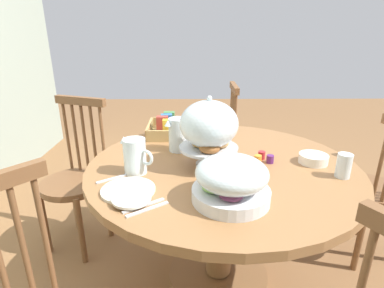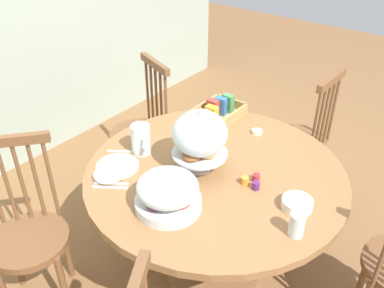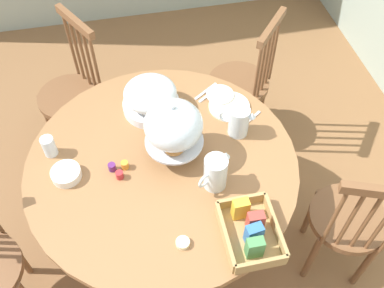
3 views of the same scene
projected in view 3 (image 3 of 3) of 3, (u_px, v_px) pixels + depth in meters
ground_plane at (184, 250)px, 2.62m from camera, size 10.00×10.00×0.00m
dining_table at (164, 183)px, 2.26m from camera, size 1.32×1.32×0.74m
windsor_chair_facing_door at (348, 222)px, 2.23m from camera, size 0.43×0.43×0.97m
windsor_chair_far_side at (242, 84)px, 2.86m from camera, size 0.47×0.47×0.97m
windsor_chair_host_seat at (73, 95)px, 2.79m from camera, size 0.45×0.45×0.97m
pastry_stand_with_dome at (173, 127)px, 1.99m from camera, size 0.28×0.28×0.34m
fruit_platter_covered at (151, 97)px, 2.26m from camera, size 0.30×0.30×0.18m
orange_juice_pitcher at (238, 122)px, 2.17m from camera, size 0.12×0.17×0.17m
milk_pitcher at (215, 174)px, 1.97m from camera, size 0.12×0.17×0.18m
cereal_basket at (250, 231)px, 1.84m from camera, size 0.32×0.24×0.12m
china_plate_large at (229, 106)px, 2.33m from camera, size 0.22×0.22×0.01m
china_plate_small at (220, 95)px, 2.37m from camera, size 0.15×0.15×0.01m
cereal_bowl at (66, 174)px, 2.04m from camera, size 0.14×0.14×0.04m
drinking_glass at (49, 146)px, 2.10m from camera, size 0.06×0.06×0.11m
butter_dish at (183, 243)px, 1.83m from camera, size 0.06×0.06×0.02m
jam_jar_strawberry at (120, 175)px, 2.04m from camera, size 0.04×0.04×0.04m
jam_jar_apricot at (125, 165)px, 2.07m from camera, size 0.04×0.04×0.04m
jam_jar_grape at (112, 167)px, 2.07m from camera, size 0.04×0.04×0.04m
table_knife at (210, 94)px, 2.39m from camera, size 0.11×0.15×0.01m
dinner_fork at (206, 91)px, 2.41m from camera, size 0.11×0.15×0.01m
soup_spoon at (250, 120)px, 2.27m from camera, size 0.11×0.15×0.01m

